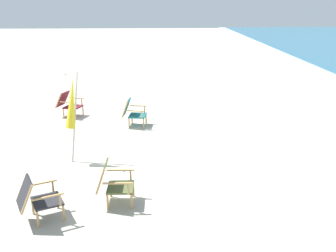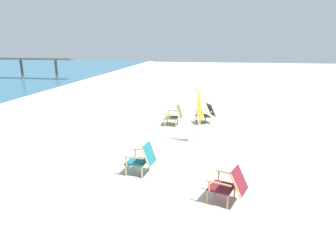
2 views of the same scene
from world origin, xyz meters
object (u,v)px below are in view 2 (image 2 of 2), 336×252
(beach_chair_front_left, at_px, (175,115))
(umbrella_furled_yellow, at_px, (199,103))
(beach_chair_back_right, at_px, (143,158))
(beach_chair_back_left, at_px, (207,113))
(beach_chair_far_center, at_px, (229,184))

(beach_chair_front_left, xyz_separation_m, umbrella_furled_yellow, (-2.08, -1.06, 0.94))
(beach_chair_back_right, xyz_separation_m, umbrella_furled_yellow, (2.54, -1.22, 0.94))
(beach_chair_back_right, bearing_deg, beach_chair_back_left, -14.97)
(beach_chair_far_center, distance_m, beach_chair_back_left, 6.27)
(beach_chair_back_right, relative_size, beach_chair_back_left, 0.91)
(beach_chair_front_left, relative_size, umbrella_furled_yellow, 0.39)
(beach_chair_back_left, bearing_deg, beach_chair_far_center, -173.38)
(beach_chair_far_center, xyz_separation_m, beach_chair_back_left, (6.23, 0.72, 0.00))
(beach_chair_front_left, bearing_deg, beach_chair_back_right, 178.09)
(beach_chair_front_left, bearing_deg, beach_chair_far_center, -161.14)
(beach_chair_back_right, distance_m, beach_chair_front_left, 4.62)
(beach_chair_back_left, xyz_separation_m, umbrella_furled_yellow, (-2.61, 0.16, 0.94))
(beach_chair_back_right, bearing_deg, beach_chair_front_left, -1.91)
(beach_chair_back_left, bearing_deg, umbrella_furled_yellow, 176.52)
(beach_chair_front_left, bearing_deg, umbrella_furled_yellow, -152.92)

